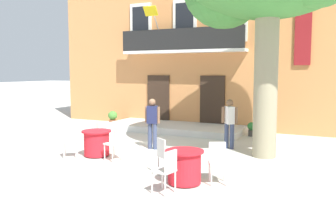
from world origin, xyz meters
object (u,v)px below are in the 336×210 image
(cafe_table_middle, at_px, (184,167))
(cafe_chair_middle_0, at_px, (165,154))
(pedestrian_mid_plaza, at_px, (152,121))
(cafe_table_near_tree, at_px, (97,143))
(ground_planter_right, at_px, (252,128))
(cafe_chair_near_tree_1, at_px, (70,140))
(pedestrian_near_entrance, at_px, (229,121))
(cafe_chair_middle_2, at_px, (218,160))
(cafe_chair_near_tree_0, at_px, (100,134))
(cafe_chair_near_tree_2, at_px, (115,141))
(ground_planter_left, at_px, (113,117))
(cafe_chair_middle_1, at_px, (167,168))

(cafe_table_middle, height_order, cafe_chair_middle_0, cafe_chair_middle_0)
(pedestrian_mid_plaza, bearing_deg, cafe_table_near_tree, -124.13)
(pedestrian_mid_plaza, bearing_deg, ground_planter_right, 56.35)
(cafe_chair_near_tree_1, distance_m, pedestrian_near_entrance, 4.98)
(cafe_chair_near_tree_1, xyz_separation_m, cafe_chair_middle_2, (4.54, -0.38, 0.00))
(cafe_table_middle, xyz_separation_m, cafe_chair_middle_2, (0.64, 0.40, 0.14))
(cafe_table_near_tree, distance_m, cafe_chair_near_tree_0, 0.77)
(cafe_chair_near_tree_2, bearing_deg, pedestrian_mid_plaza, 79.70)
(cafe_table_middle, height_order, ground_planter_left, cafe_table_middle)
(cafe_chair_near_tree_1, height_order, cafe_chair_middle_0, same)
(cafe_table_middle, bearing_deg, cafe_chair_near_tree_1, 168.70)
(cafe_table_near_tree, distance_m, pedestrian_mid_plaza, 1.94)
(cafe_chair_near_tree_1, bearing_deg, cafe_chair_middle_0, -7.12)
(pedestrian_mid_plaza, bearing_deg, pedestrian_near_entrance, 26.94)
(cafe_table_middle, bearing_deg, cafe_table_near_tree, 158.93)
(cafe_chair_near_tree_1, bearing_deg, pedestrian_mid_plaza, 52.03)
(cafe_chair_middle_1, relative_size, ground_planter_right, 1.69)
(cafe_table_middle, bearing_deg, cafe_chair_middle_0, 150.30)
(cafe_chair_middle_0, distance_m, pedestrian_mid_plaza, 2.98)
(cafe_chair_near_tree_1, relative_size, pedestrian_near_entrance, 0.57)
(cafe_chair_near_tree_0, height_order, cafe_chair_middle_2, same)
(cafe_table_near_tree, xyz_separation_m, cafe_chair_near_tree_2, (0.74, -0.13, 0.14))
(cafe_chair_middle_0, bearing_deg, cafe_chair_middle_2, 1.01)
(cafe_chair_near_tree_0, height_order, ground_planter_right, cafe_chair_near_tree_0)
(cafe_chair_near_tree_0, xyz_separation_m, cafe_chair_near_tree_1, (-0.20, -1.17, 0.00))
(ground_planter_left, relative_size, pedestrian_mid_plaza, 0.40)
(cafe_chair_middle_0, relative_size, pedestrian_near_entrance, 0.57)
(cafe_chair_middle_1, height_order, ground_planter_right, cafe_chair_middle_1)
(cafe_chair_near_tree_0, height_order, pedestrian_mid_plaza, pedestrian_mid_plaza)
(cafe_chair_near_tree_1, xyz_separation_m, cafe_table_middle, (3.90, -0.78, -0.14))
(cafe_table_near_tree, xyz_separation_m, pedestrian_near_entrance, (3.26, 2.67, 0.51))
(cafe_chair_middle_2, bearing_deg, cafe_chair_middle_0, -178.99)
(cafe_chair_middle_1, xyz_separation_m, pedestrian_near_entrance, (-0.00, 4.71, 0.37))
(cafe_chair_middle_0, bearing_deg, cafe_chair_near_tree_1, 172.88)
(cafe_table_middle, relative_size, pedestrian_mid_plaza, 0.53)
(cafe_chair_near_tree_0, distance_m, cafe_table_middle, 4.19)
(cafe_table_middle, bearing_deg, cafe_chair_middle_1, -96.17)
(cafe_table_middle, xyz_separation_m, ground_planter_right, (0.12, 6.47, -0.09))
(cafe_chair_middle_1, height_order, cafe_chair_middle_2, same)
(cafe_chair_near_tree_1, relative_size, cafe_chair_middle_0, 1.00)
(cafe_table_middle, height_order, pedestrian_near_entrance, pedestrian_near_entrance)
(cafe_chair_near_tree_1, distance_m, cafe_chair_middle_2, 4.56)
(cafe_chair_middle_2, bearing_deg, cafe_chair_near_tree_0, 160.30)
(cafe_chair_middle_0, height_order, pedestrian_mid_plaza, pedestrian_mid_plaza)
(ground_planter_left, relative_size, ground_planter_right, 1.21)
(cafe_chair_middle_1, distance_m, cafe_chair_middle_2, 1.35)
(cafe_chair_middle_1, relative_size, cafe_chair_middle_2, 1.00)
(pedestrian_near_entrance, bearing_deg, cafe_chair_near_tree_1, -140.21)
(ground_planter_right, xyz_separation_m, pedestrian_near_entrance, (-0.21, -2.51, 0.60))
(pedestrian_mid_plaza, bearing_deg, cafe_table_middle, -50.96)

